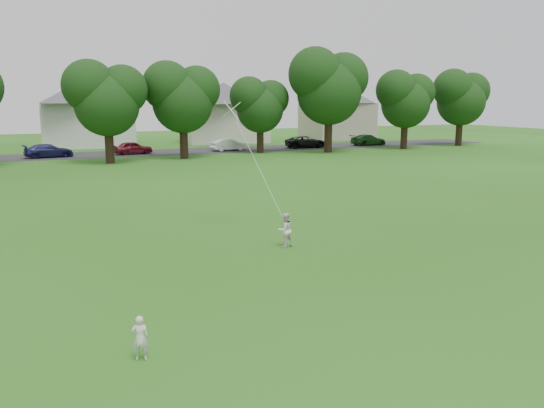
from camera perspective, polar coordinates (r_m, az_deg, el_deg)
name	(u,v)px	position (r m, az deg, el deg)	size (l,w,h in m)	color
ground	(260,316)	(13.01, -1.25, -11.97)	(160.00, 160.00, 0.00)	#254F12
street	(97,155)	(53.55, -18.30, 5.07)	(90.00, 7.00, 0.01)	#2D2D30
toddler	(140,338)	(11.13, -14.00, -13.81)	(0.34, 0.22, 0.94)	silver
older_boy	(285,230)	(18.67, 1.41, -2.81)	(0.60, 0.47, 1.23)	white
kite	(257,163)	(19.66, -1.66, 4.40)	(0.85, 2.22, 5.18)	white
tree_row	(119,88)	(47.29, -16.09, 11.87)	(81.40, 8.44, 10.60)	black
parked_cars	(115,148)	(52.66, -16.49, 5.76)	(64.25, 2.47, 1.26)	black
house_row	(80,105)	(63.24, -19.93, 9.98)	(75.98, 14.16, 9.39)	white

